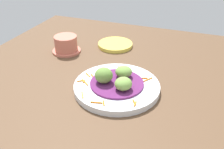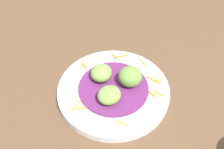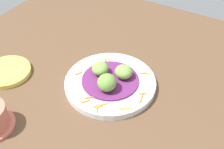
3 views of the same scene
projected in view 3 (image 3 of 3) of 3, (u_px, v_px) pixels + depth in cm
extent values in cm
cube|color=brown|center=(99.00, 89.00, 83.54)|extent=(110.00, 110.00, 2.00)
cylinder|color=silver|center=(110.00, 83.00, 82.55)|extent=(26.25, 26.25, 1.93)
cylinder|color=#60235B|center=(110.00, 80.00, 81.71)|extent=(16.36, 16.36, 0.60)
cylinder|color=orange|center=(90.00, 97.00, 76.74)|extent=(2.54, 2.57, 0.40)
cylinder|color=orange|center=(141.00, 98.00, 76.46)|extent=(3.27, 1.11, 0.40)
cylinder|color=orange|center=(78.00, 74.00, 83.93)|extent=(2.25, 1.36, 0.40)
cylinder|color=orange|center=(105.00, 61.00, 88.16)|extent=(3.12, 1.53, 0.40)
cylinder|color=orange|center=(147.00, 73.00, 84.00)|extent=(0.49, 2.09, 0.40)
cylinder|color=orange|center=(85.00, 101.00, 75.66)|extent=(2.26, 1.87, 0.40)
cylinder|color=orange|center=(126.00, 109.00, 73.77)|extent=(2.01, 2.92, 0.40)
cylinder|color=orange|center=(144.00, 74.00, 83.92)|extent=(1.61, 2.41, 0.40)
cylinder|color=orange|center=(97.00, 109.00, 73.77)|extent=(2.25, 1.87, 0.40)
cylinder|color=orange|center=(109.00, 59.00, 89.18)|extent=(2.39, 3.28, 0.40)
cylinder|color=orange|center=(97.00, 107.00, 74.27)|extent=(1.54, 1.85, 0.40)
cylinder|color=orange|center=(143.00, 94.00, 77.79)|extent=(1.37, 2.13, 0.40)
cylinder|color=orange|center=(102.00, 105.00, 74.75)|extent=(2.74, 2.39, 0.40)
ellipsoid|color=#759E47|center=(123.00, 72.00, 81.17)|extent=(6.58, 6.66, 3.61)
ellipsoid|color=#759E47|center=(100.00, 68.00, 82.33)|extent=(6.91, 6.74, 3.55)
ellipsoid|color=olive|center=(107.00, 82.00, 77.06)|extent=(5.93, 5.74, 4.73)
cylinder|color=#E0CC4C|center=(7.00, 72.00, 86.67)|extent=(14.32, 14.32, 1.44)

